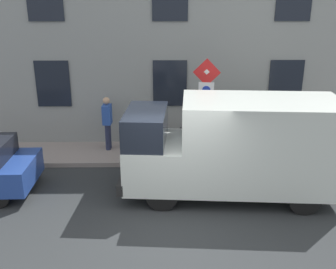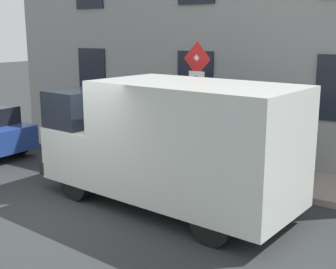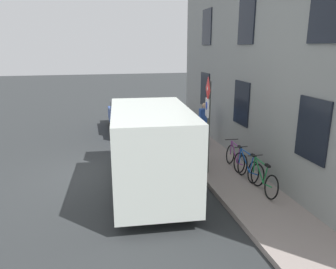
{
  "view_description": "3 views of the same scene",
  "coord_description": "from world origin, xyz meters",
  "views": [
    {
      "loc": [
        -7.42,
        0.26,
        4.75
      ],
      "look_at": [
        2.4,
        0.1,
        1.29
      ],
      "focal_mm": 41.15,
      "sensor_mm": 36.0,
      "label": 1
    },
    {
      "loc": [
        -5.59,
        -6.3,
        3.37
      ],
      "look_at": [
        2.1,
        -1.05,
        1.28
      ],
      "focal_mm": 48.43,
      "sensor_mm": 36.0,
      "label": 2
    },
    {
      "loc": [
        -0.0,
        -10.15,
        4.05
      ],
      "look_at": [
        2.3,
        -0.16,
        1.24
      ],
      "focal_mm": 34.44,
      "sensor_mm": 36.0,
      "label": 3
    }
  ],
  "objects": [
    {
      "name": "sidewalk_slab",
      "position": [
        4.05,
        0.0,
        0.07
      ],
      "size": [
        1.83,
        15.79,
        0.14
      ],
      "primitive_type": "cube",
      "color": "gray",
      "rests_on": "ground_plane"
    },
    {
      "name": "pedestrian",
      "position": [
        4.32,
        2.01,
        1.07
      ],
      "size": [
        0.41,
        0.28,
        1.72
      ],
      "rotation": [
        0.0,
        0.0,
        1.53
      ],
      "color": "#262B47",
      "rests_on": "sidewalk_slab"
    },
    {
      "name": "bicycle_purple",
      "position": [
        4.41,
        -0.93,
        0.51
      ],
      "size": [
        0.46,
        1.72,
        0.89
      ],
      "rotation": [
        0.0,
        0.0,
        1.52
      ],
      "color": "black",
      "rests_on": "sidewalk_slab"
    },
    {
      "name": "litter_bin",
      "position": [
        3.49,
        0.27,
        0.59
      ],
      "size": [
        0.44,
        0.44,
        0.9
      ],
      "primitive_type": "cylinder",
      "color": "#2D5133",
      "rests_on": "sidewalk_slab"
    },
    {
      "name": "sign_post_stacked",
      "position": [
        3.35,
        -1.01,
        2.12
      ],
      "size": [
        0.19,
        0.56,
        2.94
      ],
      "color": "#474C47",
      "rests_on": "sidewalk_slab"
    },
    {
      "name": "bicycle_green",
      "position": [
        4.41,
        -2.63,
        0.51
      ],
      "size": [
        0.46,
        1.71,
        0.89
      ],
      "rotation": [
        0.0,
        0.0,
        1.55
      ],
      "color": "black",
      "rests_on": "sidewalk_slab"
    },
    {
      "name": "delivery_van",
      "position": [
        1.43,
        -1.54,
        1.33
      ],
      "size": [
        2.38,
        5.46,
        2.5
      ],
      "rotation": [
        0.0,
        0.0,
        1.5
      ],
      "color": "silver",
      "rests_on": "ground_plane"
    },
    {
      "name": "building_facade",
      "position": [
        5.31,
        0.0,
        3.38
      ],
      "size": [
        0.75,
        13.79,
        6.75
      ],
      "color": "gray",
      "rests_on": "ground_plane"
    },
    {
      "name": "bicycle_blue",
      "position": [
        4.41,
        -1.78,
        0.51
      ],
      "size": [
        0.46,
        1.72,
        0.89
      ],
      "rotation": [
        0.0,
        0.0,
        1.65
      ],
      "color": "black",
      "rests_on": "sidewalk_slab"
    },
    {
      "name": "ground_plane",
      "position": [
        0.0,
        0.0,
        0.0
      ],
      "size": [
        80.0,
        80.0,
        0.0
      ],
      "primitive_type": "plane",
      "color": "#2B2E2F"
    }
  ]
}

